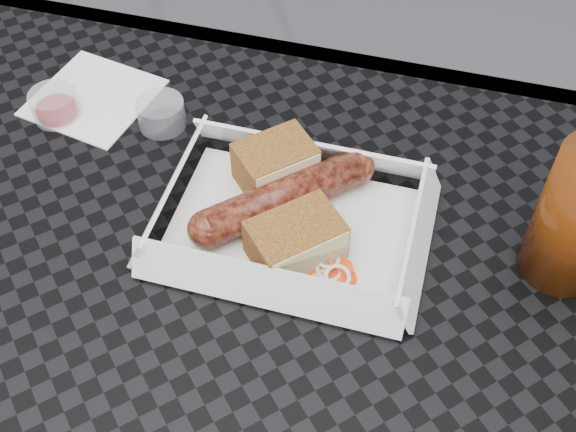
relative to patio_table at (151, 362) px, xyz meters
name	(u,v)px	position (x,y,z in m)	size (l,w,h in m)	color
patio_table	(151,362)	(0.00, 0.00, 0.00)	(0.80, 0.80, 0.74)	black
food_tray	(291,227)	(0.10, 0.13, 0.08)	(0.22, 0.15, 0.00)	white
bratwurst	(284,197)	(0.09, 0.15, 0.10)	(0.15, 0.15, 0.04)	maroon
bread_near	(275,164)	(0.07, 0.18, 0.10)	(0.07, 0.05, 0.04)	brown
bread_far	(296,240)	(0.11, 0.10, 0.10)	(0.08, 0.05, 0.04)	brown
veg_garnish	(330,272)	(0.15, 0.09, 0.08)	(0.03, 0.03, 0.00)	#F6400A
napkin	(94,97)	(-0.16, 0.25, 0.08)	(0.12, 0.12, 0.00)	white
condiment_cup_sauce	(55,105)	(-0.18, 0.21, 0.09)	(0.05, 0.05, 0.03)	maroon
condiment_cup_empty	(161,114)	(-0.07, 0.23, 0.09)	(0.05, 0.05, 0.03)	silver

